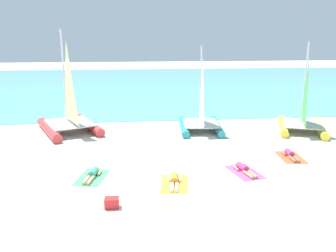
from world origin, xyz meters
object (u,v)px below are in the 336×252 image
Objects in this scene: towel_center_left at (175,184)px; towel_center_right at (245,172)px; sunbather_center_right at (244,169)px; sunbather_rightmost at (290,154)px; sailboat_red at (69,117)px; sailboat_teal at (201,118)px; sailboat_yellow at (302,119)px; towel_leftmost at (92,177)px; sunbather_leftmost at (92,174)px; cooler_box at (112,203)px; sunbather_center_left at (175,180)px; towel_rightmost at (291,157)px.

towel_center_right is (3.21, 0.94, 0.00)m from towel_center_left.
sunbather_center_right and sunbather_rightmost have the same top height.
sailboat_teal is (8.16, -0.57, -0.15)m from sailboat_red.
sailboat_teal is 6.33m from sailboat_yellow.
sunbather_rightmost is at bearing 9.61° from towel_leftmost.
sunbather_leftmost is (2.15, -7.49, -0.79)m from sailboat_red.
towel_leftmost is at bearing -165.80° from sunbather_rightmost.
sunbather_center_right is (-0.01, 0.07, 0.13)m from towel_center_right.
towel_center_left is at bearing 35.66° from cooler_box.
sailboat_yellow reaches higher than towel_center_left.
sunbather_center_left is 3.32m from sunbather_center_right.
sailboat_red is at bearing -164.33° from sailboat_yellow.
sunbather_leftmost is at bearing -97.54° from sailboat_red.
sailboat_red is 11.65m from towel_center_right.
cooler_box is at bearing -153.11° from towel_rightmost.
towel_leftmost is 1.22× the size of sunbather_leftmost.
towel_center_right is at bearing -144.78° from sunbather_rightmost.
sunbather_center_right is 1.00× the size of sunbather_rightmost.
sunbather_rightmost is at bearing -50.73° from sailboat_red.
towel_leftmost is 1.00× the size of towel_center_right.
towel_center_right is 3.34m from sunbather_rightmost.
sunbather_center_left is 3.32m from towel_center_right.
sunbather_leftmost is 9.56m from towel_rightmost.
sunbather_center_left is (3.38, -1.04, 0.00)m from sunbather_leftmost.
towel_center_right is at bearing -90.00° from sunbather_center_right.
sailboat_red is at bearing 118.12° from sunbather_leftmost.
towel_rightmost is at bearing -100.35° from sailboat_yellow.
sailboat_teal reaches higher than sunbather_leftmost.
sailboat_red reaches higher than sunbather_rightmost.
sunbather_center_left is at bearing -80.60° from sailboat_red.
towel_center_left is 1.00× the size of towel_rightmost.
sunbather_leftmost is 1.00× the size of sunbather_center_right.
sunbather_rightmost is at bearing -100.67° from sailboat_yellow.
sailboat_red reaches higher than sunbather_center_left.
sailboat_teal reaches higher than sunbather_center_left.
sailboat_teal is 3.34× the size of sunbather_rightmost.
sunbather_center_right is at bearing 24.61° from sunbather_center_left.
sailboat_teal is 9.26m from towel_leftmost.
sailboat_teal is at bearing -166.35° from sailboat_yellow.
towel_center_left is at bearing -163.68° from towel_center_right.
sailboat_red is 10.25m from towel_center_left.
towel_center_left is 6.63m from sunbather_rightmost.
towel_center_left is (-8.91, -7.19, -0.81)m from sailboat_yellow.
sailboat_red is 3.96× the size of sunbather_rightmost.
cooler_box is at bearing -144.34° from towel_center_left.
sailboat_red reaches higher than sunbather_center_right.
sailboat_red is 7.83m from sunbather_leftmost.
sailboat_red reaches higher than towel_center_right.
towel_center_right is 1.22× the size of sunbather_center_right.
sunbather_leftmost reaches higher than towel_center_right.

